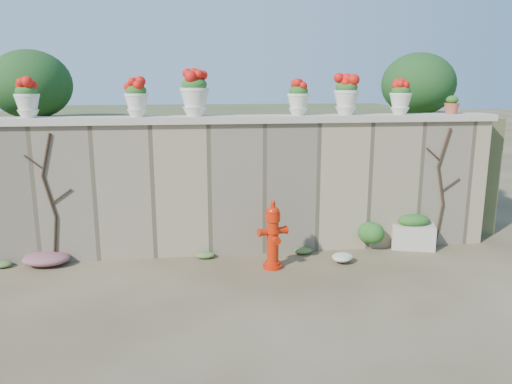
{
  "coord_description": "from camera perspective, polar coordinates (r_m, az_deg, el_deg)",
  "views": [
    {
      "loc": [
        -0.71,
        -5.64,
        2.6
      ],
      "look_at": [
        0.25,
        1.4,
        1.02
      ],
      "focal_mm": 35.0,
      "sensor_mm": 36.0,
      "label": 1
    }
  ],
  "objects": [
    {
      "name": "ground",
      "position": [
        6.25,
        -0.58,
        -12.06
      ],
      "size": [
        80.0,
        80.0,
        0.0
      ],
      "primitive_type": "plane",
      "color": "#473823",
      "rests_on": "ground"
    },
    {
      "name": "stone_wall",
      "position": [
        7.64,
        -2.29,
        0.44
      ],
      "size": [
        8.0,
        0.4,
        2.0
      ],
      "primitive_type": "cube",
      "color": "#968564",
      "rests_on": "ground"
    },
    {
      "name": "wall_cap",
      "position": [
        7.49,
        -2.36,
        8.31
      ],
      "size": [
        8.1,
        0.52,
        0.1
      ],
      "primitive_type": "cube",
      "color": "beige",
      "rests_on": "stone_wall"
    },
    {
      "name": "raised_fill",
      "position": [
        10.78,
        -3.93,
        3.96
      ],
      "size": [
        9.0,
        6.0,
        2.0
      ],
      "primitive_type": "cube",
      "color": "#384C23",
      "rests_on": "ground"
    },
    {
      "name": "back_shrub_left",
      "position": [
        8.99,
        -24.36,
        11.13
      ],
      "size": [
        1.3,
        1.3,
        1.1
      ],
      "primitive_type": "ellipsoid",
      "color": "#143814",
      "rests_on": "raised_fill"
    },
    {
      "name": "back_shrub_right",
      "position": [
        9.56,
        18.04,
        11.63
      ],
      "size": [
        1.3,
        1.3,
        1.1
      ],
      "primitive_type": "ellipsoid",
      "color": "#143814",
      "rests_on": "raised_fill"
    },
    {
      "name": "vine_left",
      "position": [
        7.65,
        -22.47,
        -0.57
      ],
      "size": [
        0.6,
        0.04,
        1.91
      ],
      "color": "black",
      "rests_on": "ground"
    },
    {
      "name": "vine_right",
      "position": [
        8.38,
        20.42,
        0.66
      ],
      "size": [
        0.6,
        0.04,
        1.91
      ],
      "color": "black",
      "rests_on": "ground"
    },
    {
      "name": "fire_hydrant",
      "position": [
        7.04,
        1.93,
        -4.9
      ],
      "size": [
        0.43,
        0.3,
        0.98
      ],
      "rotation": [
        0.0,
        0.0,
        0.23
      ],
      "color": "red",
      "rests_on": "ground"
    },
    {
      "name": "planter_box",
      "position": [
        8.33,
        17.49,
        -4.42
      ],
      "size": [
        0.75,
        0.57,
        0.55
      ],
      "rotation": [
        0.0,
        0.0,
        -0.32
      ],
      "color": "beige",
      "rests_on": "ground"
    },
    {
      "name": "green_shrub",
      "position": [
        8.04,
        12.98,
        -4.25
      ],
      "size": [
        0.68,
        0.61,
        0.65
      ],
      "primitive_type": "ellipsoid",
      "color": "#1E5119",
      "rests_on": "ground"
    },
    {
      "name": "magenta_clump",
      "position": [
        7.9,
        -23.36,
        -6.85
      ],
      "size": [
        0.87,
        0.58,
        0.23
      ],
      "primitive_type": "ellipsoid",
      "color": "#B52470",
      "rests_on": "ground"
    },
    {
      "name": "white_flowers",
      "position": [
        7.42,
        9.14,
        -7.34
      ],
      "size": [
        0.53,
        0.43,
        0.19
      ],
      "primitive_type": "ellipsoid",
      "color": "white",
      "rests_on": "ground"
    },
    {
      "name": "urn_pot_0",
      "position": [
        7.76,
        -24.71,
        9.67
      ],
      "size": [
        0.34,
        0.34,
        0.53
      ],
      "color": "silver",
      "rests_on": "wall_cap"
    },
    {
      "name": "urn_pot_1",
      "position": [
        7.47,
        -13.5,
        10.39
      ],
      "size": [
        0.34,
        0.34,
        0.53
      ],
      "color": "silver",
      "rests_on": "wall_cap"
    },
    {
      "name": "urn_pot_2",
      "position": [
        7.44,
        -7.03,
        11.1
      ],
      "size": [
        0.42,
        0.42,
        0.66
      ],
      "color": "silver",
      "rests_on": "wall_cap"
    },
    {
      "name": "urn_pot_3",
      "position": [
        7.62,
        4.86,
        10.66
      ],
      "size": [
        0.33,
        0.33,
        0.52
      ],
      "color": "silver",
      "rests_on": "wall_cap"
    },
    {
      "name": "urn_pot_4",
      "position": [
        7.82,
        10.29,
        10.82
      ],
      "size": [
        0.38,
        0.38,
        0.59
      ],
      "color": "silver",
      "rests_on": "wall_cap"
    },
    {
      "name": "urn_pot_5",
      "position": [
        8.13,
        16.2,
        10.35
      ],
      "size": [
        0.34,
        0.34,
        0.53
      ],
      "color": "silver",
      "rests_on": "wall_cap"
    },
    {
      "name": "terracotta_pot",
      "position": [
        8.51,
        21.47,
        9.16
      ],
      "size": [
        0.23,
        0.23,
        0.27
      ],
      "color": "#B14C36",
      "rests_on": "wall_cap"
    }
  ]
}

